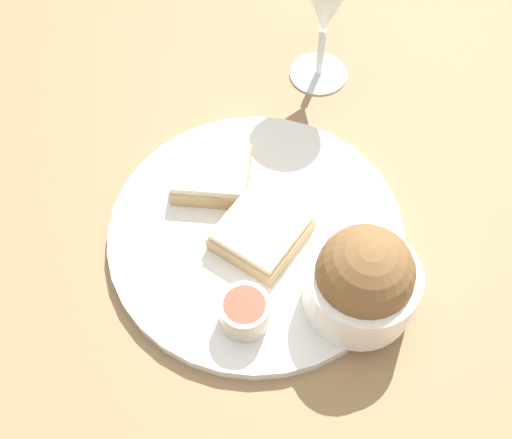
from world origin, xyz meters
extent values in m
plane|color=#93704C|center=(0.00, 0.00, 0.00)|extent=(4.00, 4.00, 0.00)
cylinder|color=white|center=(0.00, 0.00, 0.01)|extent=(0.29, 0.29, 0.01)
cylinder|color=white|center=(-0.04, 0.11, 0.04)|extent=(0.10, 0.10, 0.05)
sphere|color=brown|center=(-0.04, 0.11, 0.07)|extent=(0.08, 0.08, 0.08)
cylinder|color=beige|center=(0.06, 0.07, 0.03)|extent=(0.04, 0.04, 0.03)
cylinder|color=#D14C38|center=(0.06, 0.07, 0.04)|extent=(0.04, 0.04, 0.01)
cube|color=tan|center=(0.00, 0.01, 0.02)|extent=(0.10, 0.10, 0.02)
cube|color=#F4E5C1|center=(0.00, 0.01, 0.04)|extent=(0.10, 0.09, 0.01)
cube|color=tan|center=(0.01, -0.07, 0.02)|extent=(0.10, 0.10, 0.02)
cube|color=#F4E5C1|center=(0.01, -0.07, 0.04)|extent=(0.10, 0.09, 0.01)
cylinder|color=silver|center=(-0.18, -0.15, 0.00)|extent=(0.07, 0.07, 0.01)
cylinder|color=silver|center=(-0.18, -0.15, 0.04)|extent=(0.01, 0.01, 0.06)
camera|label=1|loc=(0.17, 0.27, 0.55)|focal=45.00mm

